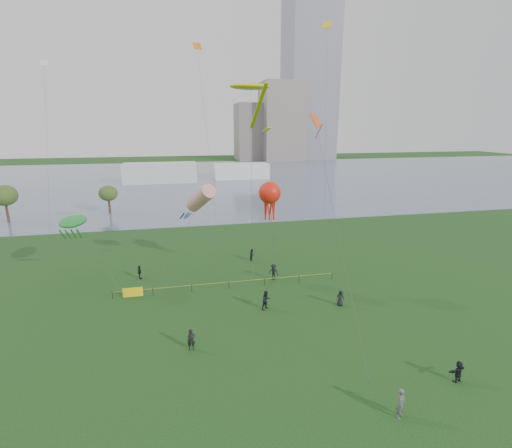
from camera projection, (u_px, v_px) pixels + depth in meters
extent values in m
plane|color=#123410|center=(284.00, 358.00, 28.31)|extent=(400.00, 400.00, 0.00)
cube|color=slate|center=(199.00, 179.00, 122.75)|extent=(400.00, 120.00, 0.08)
cube|color=slate|center=(311.00, 37.00, 184.21)|extent=(24.00, 24.00, 120.00)
cube|color=gray|center=(281.00, 122.00, 185.82)|extent=(20.00, 20.00, 38.00)
cube|color=slate|center=(252.00, 132.00, 189.92)|extent=(16.00, 18.00, 28.00)
cube|color=silver|center=(160.00, 173.00, 114.81)|extent=(22.00, 8.00, 6.00)
cube|color=white|center=(241.00, 171.00, 123.09)|extent=(18.00, 7.00, 5.00)
cylinder|color=#3C261B|center=(8.00, 214.00, 67.49)|extent=(0.44, 0.44, 3.08)
ellipsoid|color=#405B24|center=(4.00, 196.00, 66.60)|extent=(4.39, 4.39, 3.70)
cylinder|color=#3C261B|center=(110.00, 207.00, 74.35)|extent=(0.44, 0.44, 2.56)
ellipsoid|color=#405B24|center=(108.00, 193.00, 73.62)|extent=(3.64, 3.64, 3.07)
cylinder|color=black|center=(112.00, 295.00, 37.81)|extent=(0.07, 0.07, 0.85)
cylinder|color=black|center=(153.00, 292.00, 38.63)|extent=(0.07, 0.07, 0.85)
cylinder|color=black|center=(192.00, 288.00, 39.45)|extent=(0.07, 0.07, 0.85)
cylinder|color=black|center=(229.00, 285.00, 40.26)|extent=(0.07, 0.07, 0.85)
cylinder|color=black|center=(265.00, 282.00, 41.08)|extent=(0.07, 0.07, 0.85)
cylinder|color=black|center=(299.00, 279.00, 41.90)|extent=(0.07, 0.07, 0.85)
cylinder|color=black|center=(332.00, 276.00, 42.72)|extent=(0.07, 0.07, 0.85)
cylinder|color=yellow|center=(229.00, 282.00, 40.18)|extent=(24.00, 0.03, 0.03)
cube|color=yellow|center=(133.00, 292.00, 38.19)|extent=(2.00, 0.04, 1.00)
imported|color=#53555A|center=(401.00, 403.00, 22.34)|extent=(0.84, 0.83, 1.96)
imported|color=black|center=(266.00, 300.00, 35.60)|extent=(1.13, 1.03, 1.88)
imported|color=black|center=(273.00, 272.00, 42.46)|extent=(1.40, 1.31, 1.90)
imported|color=black|center=(140.00, 272.00, 42.70)|extent=(0.50, 0.98, 1.61)
imported|color=black|center=(340.00, 298.00, 36.38)|extent=(0.90, 0.72, 1.59)
imported|color=black|center=(458.00, 372.00, 25.51)|extent=(1.51, 0.74, 1.56)
imported|color=black|center=(191.00, 340.00, 29.15)|extent=(0.65, 0.44, 1.75)
imported|color=black|center=(252.00, 255.00, 48.56)|extent=(0.94, 0.98, 1.60)
cylinder|color=#3F3F42|center=(252.00, 188.00, 39.67)|extent=(1.24, 7.74, 21.34)
ellipsoid|color=#D5CF0B|center=(250.00, 87.00, 40.69)|extent=(4.56, 2.85, 0.71)
cube|color=#D5CF0B|center=(258.00, 108.00, 37.35)|extent=(0.36, 6.98, 4.09)
cube|color=#D5CF0B|center=(267.00, 129.00, 34.30)|extent=(0.95, 0.95, 0.42)
cylinder|color=#3F3F42|center=(178.00, 242.00, 40.96)|extent=(5.62, 1.98, 9.35)
cylinder|color=red|center=(201.00, 198.00, 41.25)|extent=(3.51, 4.99, 3.69)
cylinder|color=#1840AE|center=(189.00, 215.00, 40.25)|extent=(0.60, 1.13, 0.88)
cylinder|color=#1840AE|center=(186.00, 215.00, 40.55)|extent=(0.60, 1.13, 0.88)
cylinder|color=#1840AE|center=(182.00, 215.00, 40.32)|extent=(0.60, 1.13, 0.88)
cylinder|color=#1840AE|center=(182.00, 216.00, 39.88)|extent=(0.60, 1.13, 0.88)
cylinder|color=#1840AE|center=(187.00, 216.00, 39.83)|extent=(0.60, 1.13, 0.88)
cylinder|color=#3F3F42|center=(100.00, 260.00, 38.91)|extent=(6.01, 6.63, 7.08)
ellipsoid|color=#177F28|center=(73.00, 221.00, 40.51)|extent=(2.67, 4.81, 0.94)
cylinder|color=#177F28|center=(62.00, 234.00, 39.10)|extent=(0.16, 1.79, 1.54)
cylinder|color=#177F28|center=(68.00, 234.00, 39.21)|extent=(0.16, 1.79, 1.54)
cylinder|color=#177F28|center=(74.00, 234.00, 39.32)|extent=(0.16, 1.79, 1.54)
cylinder|color=#177F28|center=(79.00, 233.00, 39.43)|extent=(0.16, 1.79, 1.54)
cylinder|color=#3F3F42|center=(273.00, 239.00, 40.56)|extent=(0.71, 0.30, 10.29)
sphere|color=red|center=(270.00, 193.00, 39.30)|extent=(2.37, 2.37, 2.37)
cylinder|color=red|center=(274.00, 207.00, 39.81)|extent=(0.18, 0.54, 2.60)
cylinder|color=red|center=(271.00, 207.00, 40.17)|extent=(0.49, 0.36, 2.61)
cylinder|color=red|center=(266.00, 207.00, 40.07)|extent=(0.49, 0.36, 2.61)
cylinder|color=red|center=(265.00, 208.00, 39.61)|extent=(0.18, 0.54, 2.60)
cylinder|color=red|center=(268.00, 208.00, 39.25)|extent=(0.49, 0.36, 2.61)
cylinder|color=red|center=(273.00, 208.00, 39.35)|extent=(0.49, 0.36, 2.61)
cylinder|color=#3F3F42|center=(339.00, 232.00, 30.01)|extent=(0.81, 14.35, 17.68)
cube|color=#EF5215|center=(316.00, 120.00, 34.58)|extent=(1.49, 1.49, 1.22)
cylinder|color=#EF5215|center=(319.00, 131.00, 33.99)|extent=(0.08, 1.58, 1.35)
cube|color=white|center=(44.00, 63.00, 40.72)|extent=(1.04, 1.00, 0.76)
cube|color=yellow|center=(327.00, 25.00, 39.87)|extent=(0.93, 0.60, 0.76)
cube|color=orange|center=(197.00, 46.00, 40.70)|extent=(1.05, 0.96, 0.76)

